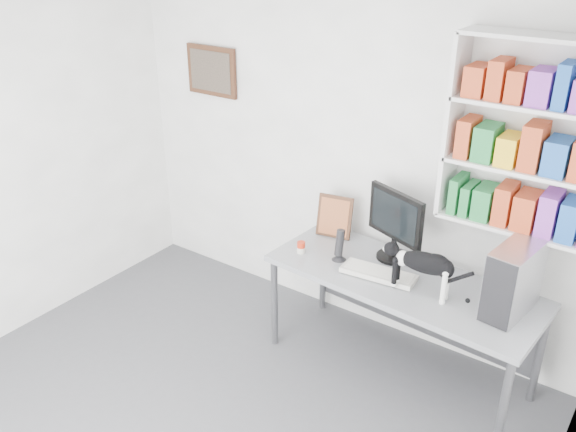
{
  "coord_description": "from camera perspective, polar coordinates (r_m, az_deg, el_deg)",
  "views": [
    {
      "loc": [
        2.23,
        -1.9,
        3.03
      ],
      "look_at": [
        -0.19,
        1.53,
        1.01
      ],
      "focal_mm": 38.0,
      "sensor_mm": 36.0,
      "label": 1
    }
  ],
  "objects": [
    {
      "name": "monitor",
      "position": [
        4.45,
        10.02,
        -0.83
      ],
      "size": [
        0.56,
        0.41,
        0.54
      ],
      "primitive_type": "cube",
      "rotation": [
        0.0,
        0.0,
        -0.36
      ],
      "color": "black",
      "rests_on": "desk"
    },
    {
      "name": "wall_art",
      "position": [
        5.36,
        -7.16,
        13.32
      ],
      "size": [
        0.52,
        0.04,
        0.42
      ],
      "primitive_type": "cube",
      "color": "#4A2B17",
      "rests_on": "room"
    },
    {
      "name": "leaning_print",
      "position": [
        4.76,
        4.39,
        0.02
      ],
      "size": [
        0.29,
        0.16,
        0.35
      ],
      "primitive_type": "cube",
      "rotation": [
        0.0,
        0.0,
        0.19
      ],
      "color": "#4A2B17",
      "rests_on": "desk"
    },
    {
      "name": "desk",
      "position": [
        4.56,
        10.28,
        -10.03
      ],
      "size": [
        1.97,
        0.88,
        0.8
      ],
      "primitive_type": "cube",
      "rotation": [
        0.0,
        0.0,
        -0.07
      ],
      "color": "gray",
      "rests_on": "room"
    },
    {
      "name": "bookshelf",
      "position": [
        4.02,
        21.87,
        6.74
      ],
      "size": [
        1.03,
        0.28,
        1.24
      ],
      "primitive_type": "cube",
      "color": "silver",
      "rests_on": "room"
    },
    {
      "name": "keyboard",
      "position": [
        4.33,
        8.48,
        -5.32
      ],
      "size": [
        0.54,
        0.25,
        0.04
      ],
      "primitive_type": "cube",
      "rotation": [
        0.0,
        0.0,
        0.11
      ],
      "color": "beige",
      "rests_on": "desk"
    },
    {
      "name": "cat",
      "position": [
        4.09,
        12.51,
        -5.25
      ],
      "size": [
        0.55,
        0.2,
        0.33
      ],
      "primitive_type": null,
      "rotation": [
        0.0,
        0.0,
        0.1
      ],
      "color": "black",
      "rests_on": "desk"
    },
    {
      "name": "speaker",
      "position": [
        4.44,
        4.85,
        -2.68
      ],
      "size": [
        0.11,
        0.11,
        0.25
      ],
      "primitive_type": "cylinder",
      "rotation": [
        0.0,
        0.0,
        -0.04
      ],
      "color": "black",
      "rests_on": "desk"
    },
    {
      "name": "room",
      "position": [
        3.38,
        -12.42,
        -4.82
      ],
      "size": [
        4.01,
        4.01,
        2.7
      ],
      "color": "#4E4F53",
      "rests_on": "ground"
    },
    {
      "name": "soup_can",
      "position": [
        4.56,
        1.24,
        -2.96
      ],
      "size": [
        0.07,
        0.07,
        0.09
      ],
      "primitive_type": "cylinder",
      "rotation": [
        0.0,
        0.0,
        -0.11
      ],
      "color": "red",
      "rests_on": "desk"
    },
    {
      "name": "pc_tower",
      "position": [
        4.06,
        20.37,
        -5.57
      ],
      "size": [
        0.26,
        0.49,
        0.46
      ],
      "primitive_type": "cube",
      "rotation": [
        0.0,
        0.0,
        -0.13
      ],
      "color": "#ABACB0",
      "rests_on": "desk"
    }
  ]
}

